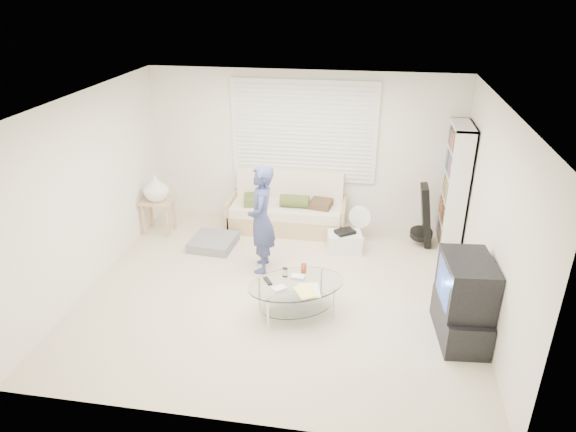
% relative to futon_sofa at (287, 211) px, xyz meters
% --- Properties ---
extents(ground, '(5.00, 5.00, 0.00)m').
position_rel_futon_sofa_xyz_m(ground, '(0.21, -1.87, -0.30)').
color(ground, '#C2B397').
rests_on(ground, ground).
extents(room_shell, '(5.02, 4.52, 2.51)m').
position_rel_futon_sofa_xyz_m(room_shell, '(0.21, -1.39, 1.33)').
color(room_shell, silver).
rests_on(room_shell, ground).
extents(window_blinds, '(2.32, 0.08, 1.62)m').
position_rel_futon_sofa_xyz_m(window_blinds, '(0.21, 0.33, 1.25)').
color(window_blinds, silver).
rests_on(window_blinds, ground).
extents(futon_sofa, '(1.89, 0.76, 0.92)m').
position_rel_futon_sofa_xyz_m(futon_sofa, '(0.00, 0.00, 0.00)').
color(futon_sofa, tan).
rests_on(futon_sofa, ground).
extents(grey_floor_pillow, '(0.68, 0.68, 0.14)m').
position_rel_futon_sofa_xyz_m(grey_floor_pillow, '(-1.01, -0.82, -0.23)').
color(grey_floor_pillow, slate).
rests_on(grey_floor_pillow, ground).
extents(side_table, '(0.49, 0.40, 0.97)m').
position_rel_futon_sofa_xyz_m(side_table, '(-2.01, -0.47, 0.42)').
color(side_table, tan).
rests_on(side_table, ground).
extents(bookshelf, '(0.30, 0.80, 1.89)m').
position_rel_futon_sofa_xyz_m(bookshelf, '(2.53, -0.15, 0.64)').
color(bookshelf, white).
rests_on(bookshelf, ground).
extents(guitar_case, '(0.34, 0.35, 0.95)m').
position_rel_futon_sofa_xyz_m(guitar_case, '(2.16, -0.23, 0.12)').
color(guitar_case, black).
rests_on(guitar_case, ground).
extents(floor_fan, '(0.36, 0.24, 0.59)m').
position_rel_futon_sofa_xyz_m(floor_fan, '(1.18, -0.23, 0.04)').
color(floor_fan, white).
rests_on(floor_fan, ground).
extents(storage_bin, '(0.55, 0.43, 0.35)m').
position_rel_futon_sofa_xyz_m(storage_bin, '(0.98, -0.64, -0.15)').
color(storage_bin, white).
rests_on(storage_bin, ground).
extents(tv_unit, '(0.57, 0.96, 1.00)m').
position_rel_futon_sofa_xyz_m(tv_unit, '(2.40, -2.46, 0.18)').
color(tv_unit, black).
rests_on(tv_unit, ground).
extents(coffee_table, '(1.38, 1.17, 0.56)m').
position_rel_futon_sofa_xyz_m(coffee_table, '(0.49, -2.34, 0.05)').
color(coffee_table, silver).
rests_on(coffee_table, ground).
extents(standing_person, '(0.44, 0.60, 1.53)m').
position_rel_futon_sofa_xyz_m(standing_person, '(-0.14, -1.35, 0.46)').
color(standing_person, navy).
rests_on(standing_person, ground).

